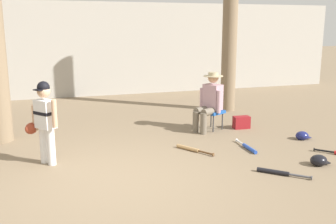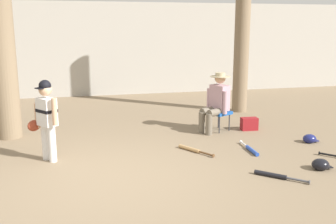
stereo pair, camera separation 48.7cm
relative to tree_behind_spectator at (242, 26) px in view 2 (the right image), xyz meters
The scene contains 12 objects.
ground_plane 5.68m from the tree_behind_spectator, 133.22° to the right, with size 60.00×60.00×0.00m, color #7F6B51.
concrete_back_wall 4.95m from the tree_behind_spectator, 137.47° to the left, with size 18.00×0.36×2.83m, color #ADA89E.
tree_behind_spectator is the anchor object (origin of this frame).
young_ballplayer 5.44m from the tree_behind_spectator, 148.68° to the right, with size 0.53×0.50×1.31m.
folding_stool 2.67m from the tree_behind_spectator, 125.57° to the right, with size 0.54×0.54×0.41m.
seated_spectator 2.57m from the tree_behind_spectator, 126.81° to the right, with size 0.67×0.56×1.20m.
handbag_beside_stool 2.71m from the tree_behind_spectator, 107.41° to the right, with size 0.34×0.18×0.26m, color maroon.
bat_black_composite 4.93m from the tree_behind_spectator, 107.30° to the right, with size 0.60×0.58×0.07m.
bat_wood_tan 4.11m from the tree_behind_spectator, 126.81° to the right, with size 0.45×0.69×0.07m.
bat_blue_youth 3.89m from the tree_behind_spectator, 110.27° to the right, with size 0.10×0.76×0.07m.
batting_helmet_navy 3.51m from the tree_behind_spectator, 86.99° to the right, with size 0.29×0.23×0.17m.
batting_helmet_black 4.63m from the tree_behind_spectator, 96.85° to the right, with size 0.31×0.24×0.18m.
Camera 2 is at (-0.43, -5.13, 2.11)m, focal length 41.61 mm.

